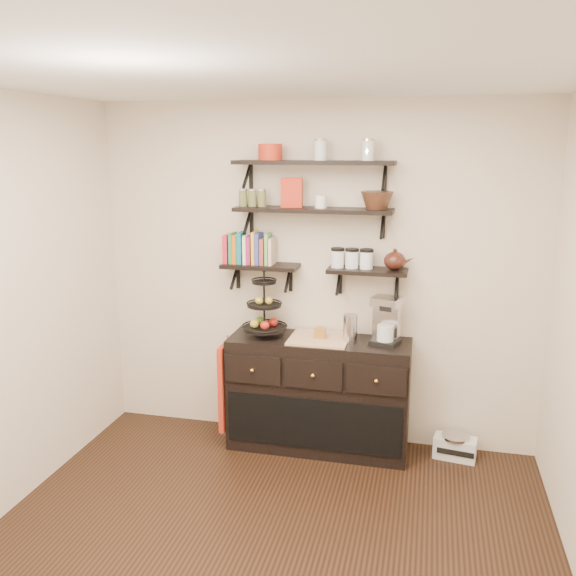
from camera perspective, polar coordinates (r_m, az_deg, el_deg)
The scene contains 21 objects.
floor at distance 3.83m, azimuth -3.00°, elevation -24.75°, with size 3.50×3.50×0.00m, color black.
ceiling at distance 3.05m, azimuth -3.64°, elevation 19.67°, with size 3.50×3.50×0.02m, color white.
back_wall at distance 4.83m, azimuth 2.61°, elevation 1.15°, with size 3.50×0.02×2.70m, color beige.
shelf_top at distance 4.60m, azimuth 2.41°, elevation 11.62°, with size 1.20×0.27×0.23m.
shelf_mid at distance 4.62m, azimuth 2.37°, elevation 7.28°, with size 1.20×0.27×0.23m.
shelf_low_left at distance 4.80m, azimuth -2.58°, elevation 2.01°, with size 0.60×0.25×0.23m.
shelf_low_right at distance 4.64m, azimuth 7.45°, elevation 1.54°, with size 0.60×0.25×0.23m.
cookbooks at distance 4.79m, azimuth -3.37°, elevation 3.66°, with size 0.40×0.15×0.26m.
glass_canisters at distance 4.64m, azimuth 6.00°, elevation 2.66°, with size 0.32×0.10×0.13m.
sideboard at distance 4.87m, azimuth 2.88°, elevation -9.85°, with size 1.40×0.50×0.92m.
fruit_stand at distance 4.76m, azimuth -2.18°, elevation -2.43°, with size 0.35×0.35×0.51m.
candle at distance 4.69m, azimuth 3.03°, elevation -4.19°, with size 0.08×0.08×0.08m, color #935E22.
coffee_maker at distance 4.63m, azimuth 9.17°, elevation -3.08°, with size 0.24×0.24×0.37m.
thermal_carafe at distance 4.63m, azimuth 5.83°, elevation -3.80°, with size 0.11×0.11×0.22m, color silver.
apron at distance 4.94m, azimuth -5.80°, elevation -9.02°, with size 0.04×0.30×0.69m, color #AC2D12.
radio at distance 5.02m, azimuth 15.35°, elevation -14.14°, with size 0.34×0.24×0.19m.
recipe_box at distance 4.64m, azimuth 0.34°, elevation 8.90°, with size 0.16×0.06×0.22m, color red.
walnut_bowl at distance 4.55m, azimuth 8.30°, elevation 8.11°, with size 0.24×0.24×0.13m, color black, non-canonical shape.
ramekins at distance 4.60m, azimuth 3.09°, elevation 8.07°, with size 0.09×0.09×0.10m, color white.
teapot at distance 4.61m, azimuth 9.96°, elevation 2.67°, with size 0.22×0.16×0.16m, color #381811, non-canonical shape.
red_pot at distance 4.67m, azimuth -1.67°, elevation 12.61°, with size 0.18×0.18×0.12m, color red.
Camera 1 is at (0.87, -2.90, 2.35)m, focal length 38.00 mm.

